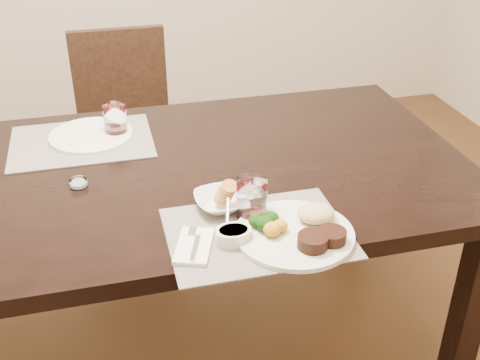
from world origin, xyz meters
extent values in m
plane|color=#3F2814|center=(0.00, 0.00, 0.00)|extent=(4.50, 4.50, 0.00)
cube|color=black|center=(0.00, 0.00, 0.72)|extent=(2.00, 1.00, 0.05)
cube|color=black|center=(0.92, -0.42, 0.35)|extent=(0.08, 0.08, 0.70)
cube|color=black|center=(0.92, 0.42, 0.35)|extent=(0.08, 0.08, 0.70)
cube|color=black|center=(0.00, 0.85, 0.43)|extent=(0.42, 0.42, 0.04)
cube|color=black|center=(-0.18, 0.67, 0.21)|extent=(0.04, 0.04, 0.41)
cube|color=black|center=(0.18, 0.67, 0.21)|extent=(0.04, 0.04, 0.41)
cube|color=black|center=(-0.18, 1.03, 0.21)|extent=(0.04, 0.04, 0.41)
cube|color=black|center=(0.18, 1.03, 0.21)|extent=(0.04, 0.04, 0.41)
cube|color=black|center=(0.00, 1.04, 0.68)|extent=(0.42, 0.04, 0.45)
cube|color=gray|center=(0.24, -0.39, 0.75)|extent=(0.46, 0.34, 0.00)
cube|color=gray|center=(-0.18, 0.26, 0.75)|extent=(0.46, 0.34, 0.00)
cylinder|color=silver|center=(0.33, -0.43, 0.76)|extent=(0.30, 0.30, 0.01)
cylinder|color=black|center=(0.35, -0.50, 0.78)|extent=(0.08, 0.08, 0.03)
cylinder|color=black|center=(0.41, -0.49, 0.78)|extent=(0.07, 0.07, 0.03)
ellipsoid|color=#CDBC7B|center=(0.40, -0.39, 0.79)|extent=(0.10, 0.08, 0.04)
ellipsoid|color=#18400C|center=(0.26, -0.40, 0.79)|extent=(0.05, 0.05, 0.04)
ellipsoid|color=gold|center=(0.27, -0.43, 0.79)|extent=(0.05, 0.05, 0.04)
cube|color=silver|center=(0.08, -0.42, 0.76)|extent=(0.13, 0.17, 0.01)
cube|color=white|center=(0.08, -0.43, 0.77)|extent=(0.05, 0.10, 0.00)
cube|color=white|center=(0.08, -0.36, 0.77)|extent=(0.03, 0.04, 0.00)
cube|color=white|center=(0.42, -0.39, 0.76)|extent=(0.04, 0.13, 0.00)
cube|color=black|center=(0.42, -0.49, 0.76)|extent=(0.03, 0.09, 0.01)
imported|color=silver|center=(0.18, -0.25, 0.77)|extent=(0.16, 0.16, 0.04)
cylinder|color=#A47833|center=(0.18, -0.25, 0.80)|extent=(0.05, 0.05, 0.05)
cylinder|color=silver|center=(0.18, -0.41, 0.77)|extent=(0.09, 0.09, 0.04)
cylinder|color=#0D390D|center=(0.18, -0.41, 0.78)|extent=(0.07, 0.07, 0.01)
cube|color=white|center=(0.18, -0.35, 0.81)|extent=(0.01, 0.06, 0.04)
cylinder|color=white|center=(0.25, -0.31, 0.81)|extent=(0.08, 0.08, 0.11)
cylinder|color=#350406|center=(0.25, -0.31, 0.77)|extent=(0.07, 0.07, 0.03)
cylinder|color=silver|center=(-0.15, 0.28, 0.76)|extent=(0.28, 0.28, 0.01)
cylinder|color=white|center=(-0.06, 0.28, 0.81)|extent=(0.08, 0.08, 0.11)
cylinder|color=#350406|center=(-0.06, 0.28, 0.77)|extent=(0.06, 0.06, 0.03)
cylinder|color=white|center=(-0.19, -0.04, 0.76)|extent=(0.05, 0.05, 0.02)
cylinder|color=white|center=(-0.19, -0.04, 0.76)|extent=(0.04, 0.04, 0.01)
camera|label=1|loc=(-0.11, -1.60, 1.64)|focal=45.00mm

